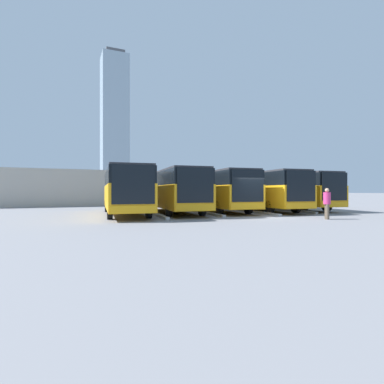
% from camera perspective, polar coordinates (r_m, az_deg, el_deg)
% --- Properties ---
extents(ground_plane, '(600.00, 600.00, 0.00)m').
position_cam_1_polar(ground_plane, '(19.62, 12.38, -4.63)').
color(ground_plane, gray).
extents(bus_0, '(3.66, 11.15, 3.15)m').
position_cam_1_polar(bus_0, '(28.55, 18.09, 0.39)').
color(bus_0, orange).
rests_on(bus_0, ground_plane).
extents(curb_divider_0, '(1.02, 7.52, 0.15)m').
position_cam_1_polar(curb_divider_0, '(26.15, 17.36, -3.28)').
color(curb_divider_0, '#9E9E99').
rests_on(curb_divider_0, ground_plane).
extents(bus_1, '(3.66, 11.15, 3.15)m').
position_cam_1_polar(bus_1, '(25.76, 12.70, 0.43)').
color(bus_1, orange).
rests_on(bus_1, ground_plane).
extents(curb_divider_1, '(1.02, 7.52, 0.15)m').
position_cam_1_polar(curb_divider_1, '(23.41, 11.33, -3.68)').
color(curb_divider_1, '#9E9E99').
rests_on(curb_divider_1, ground_plane).
extents(bus_2, '(3.66, 11.15, 3.15)m').
position_cam_1_polar(bus_2, '(24.37, 4.60, 0.45)').
color(bus_2, orange).
rests_on(bus_2, ground_plane).
extents(curb_divider_2, '(1.02, 7.52, 0.15)m').
position_cam_1_polar(curb_divider_2, '(22.14, 2.28, -3.89)').
color(curb_divider_2, '#9E9E99').
rests_on(curb_divider_2, ground_plane).
extents(bus_3, '(3.66, 11.15, 3.15)m').
position_cam_1_polar(bus_3, '(22.71, -3.56, 0.47)').
color(bus_3, orange).
rests_on(bus_3, ground_plane).
extents(curb_divider_3, '(1.02, 7.52, 0.15)m').
position_cam_1_polar(curb_divider_3, '(20.65, -6.93, -4.18)').
color(curb_divider_3, '#9E9E99').
rests_on(curb_divider_3, ground_plane).
extents(bus_4, '(3.66, 11.15, 3.15)m').
position_cam_1_polar(bus_4, '(21.32, -12.66, 0.50)').
color(bus_4, orange).
rests_on(bus_4, ground_plane).
extents(pedestrian, '(0.55, 0.55, 1.80)m').
position_cam_1_polar(pedestrian, '(19.07, 24.32, -1.85)').
color(pedestrian, brown).
rests_on(pedestrian, ground_plane).
extents(station_building, '(40.57, 14.32, 4.00)m').
position_cam_1_polar(station_building, '(41.50, -7.32, 0.67)').
color(station_building, '#A8A399').
rests_on(station_building, ground_plane).
extents(office_tower, '(14.16, 14.16, 79.16)m').
position_cam_1_polar(office_tower, '(175.58, -14.54, 12.37)').
color(office_tower, '#93A8B7').
rests_on(office_tower, ground_plane).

